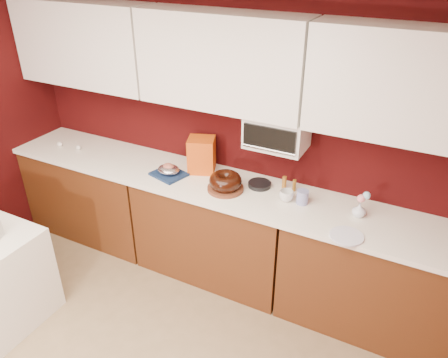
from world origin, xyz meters
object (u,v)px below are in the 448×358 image
toaster_oven (277,132)px  foil_ham_nest (169,169)px  pandoro_box (202,155)px  bundt_cake (225,181)px  coffee_mug (286,195)px  blue_jar (303,197)px  flower_vase (359,209)px

toaster_oven → foil_ham_nest: (-0.85, -0.23, -0.42)m
toaster_oven → pandoro_box: 0.73m
bundt_cake → coffee_mug: bearing=8.1°
blue_jar → pandoro_box: bearing=173.1°
bundt_cake → pandoro_box: size_ratio=0.87×
toaster_oven → bundt_cake: size_ratio=1.74×
toaster_oven → coffee_mug: toaster_oven is taller
coffee_mug → flower_vase: flower_vase is taller
bundt_cake → foil_ham_nest: size_ratio=1.36×
bundt_cake → flower_vase: bundt_cake is taller
bundt_cake → flower_vase: size_ratio=2.22×
foil_ham_nest → toaster_oven: bearing=14.9°
toaster_oven → coffee_mug: (0.16, -0.16, -0.42)m
toaster_oven → foil_ham_nest: bearing=-165.1°
bundt_cake → foil_ham_nest: (-0.53, -0.00, -0.03)m
toaster_oven → flower_vase: size_ratio=3.87×
pandoro_box → foil_ham_nest: bearing=-156.4°
toaster_oven → bundt_cake: toaster_oven is taller
bundt_cake → coffee_mug: 0.49m
toaster_oven → bundt_cake: bearing=-144.8°
foil_ham_nest → flower_vase: 1.55m
coffee_mug → bundt_cake: bearing=-171.9°
toaster_oven → blue_jar: bearing=-25.9°
flower_vase → blue_jar: bearing=-177.6°
foil_ham_nest → blue_jar: (1.13, 0.09, -0.00)m
coffee_mug → blue_jar: blue_jar is taller
bundt_cake → foil_ham_nest: bearing=-179.8°
toaster_oven → bundt_cake: (-0.32, -0.23, -0.39)m
bundt_cake → blue_jar: bearing=8.4°
pandoro_box → blue_jar: bearing=-28.1°
bundt_cake → blue_jar: bundt_cake is taller
toaster_oven → flower_vase: (0.69, -0.12, -0.42)m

